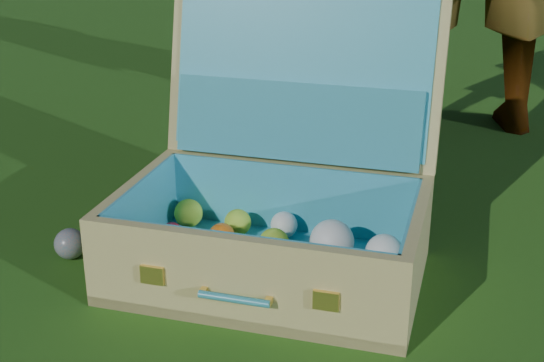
{
  "coord_description": "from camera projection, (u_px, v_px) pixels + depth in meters",
  "views": [
    {
      "loc": [
        0.04,
        -1.32,
        0.75
      ],
      "look_at": [
        -0.06,
        0.09,
        0.18
      ],
      "focal_mm": 50.0,
      "sensor_mm": 36.0,
      "label": 1
    }
  ],
  "objects": [
    {
      "name": "stray_ball",
      "position": [
        70.0,
        244.0,
        1.59
      ],
      "size": [
        0.07,
        0.07,
        0.07
      ],
      "primitive_type": "sphere",
      "color": "teal",
      "rests_on": "ground"
    },
    {
      "name": "ground",
      "position": [
        300.0,
        282.0,
        1.51
      ],
      "size": [
        60.0,
        60.0,
        0.0
      ],
      "primitive_type": "plane",
      "color": "#215114",
      "rests_on": "ground"
    },
    {
      "name": "suitcase",
      "position": [
        280.0,
        189.0,
        1.54
      ],
      "size": [
        0.69,
        0.64,
        0.56
      ],
      "rotation": [
        0.0,
        0.0,
        -0.21
      ],
      "color": "tan",
      "rests_on": "ground"
    }
  ]
}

